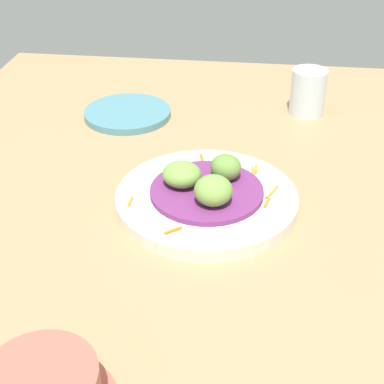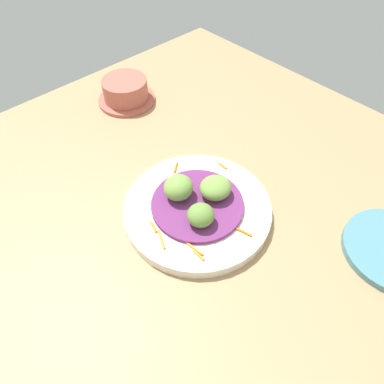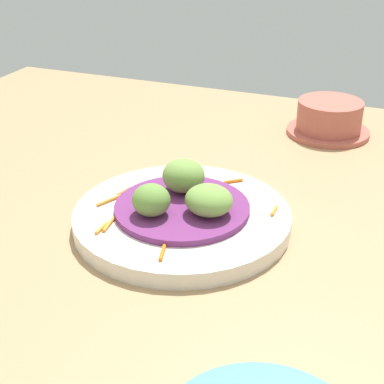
% 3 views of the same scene
% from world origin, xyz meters
% --- Properties ---
extents(table_surface, '(1.10, 1.10, 0.02)m').
position_xyz_m(table_surface, '(0.00, 0.00, 0.01)').
color(table_surface, tan).
rests_on(table_surface, ground).
extents(main_plate, '(0.26, 0.26, 0.02)m').
position_xyz_m(main_plate, '(-0.04, -0.03, 0.03)').
color(main_plate, silver).
rests_on(main_plate, table_surface).
extents(cabbage_bed, '(0.16, 0.16, 0.01)m').
position_xyz_m(cabbage_bed, '(-0.04, -0.03, 0.04)').
color(cabbage_bed, '#702D6B').
rests_on(cabbage_bed, main_plate).
extents(carrot_garnish, '(0.20, 0.21, 0.00)m').
position_xyz_m(carrot_garnish, '(-0.02, -0.01, 0.04)').
color(carrot_garnish, orange).
rests_on(carrot_garnish, main_plate).
extents(guac_scoop_left, '(0.06, 0.06, 0.04)m').
position_xyz_m(guac_scoop_left, '(-0.03, -0.07, 0.07)').
color(guac_scoop_left, '#759E47').
rests_on(guac_scoop_left, cabbage_bed).
extents(guac_scoop_center, '(0.06, 0.06, 0.04)m').
position_xyz_m(guac_scoop_center, '(-0.02, -0.00, 0.07)').
color(guac_scoop_center, olive).
rests_on(guac_scoop_center, cabbage_bed).
extents(guac_scoop_right, '(0.07, 0.06, 0.03)m').
position_xyz_m(guac_scoop_right, '(-0.08, -0.03, 0.06)').
color(guac_scoop_right, '#759E47').
rests_on(guac_scoop_right, cabbage_bed).
extents(side_plate_small, '(0.16, 0.16, 0.01)m').
position_xyz_m(side_plate_small, '(-0.22, 0.24, 0.03)').
color(side_plate_small, teal).
rests_on(side_plate_small, table_surface).
extents(water_glass, '(0.06, 0.06, 0.08)m').
position_xyz_m(water_glass, '(0.11, 0.30, 0.06)').
color(water_glass, silver).
rests_on(water_glass, table_surface).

